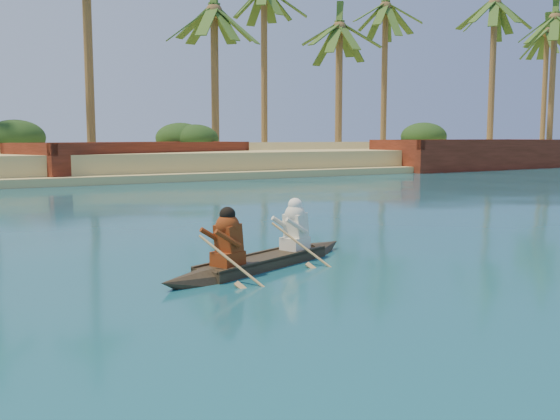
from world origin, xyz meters
TOP-DOWN VIEW (x-y plane):
  - ground at (0.00, 0.00)m, footprint 160.00×160.00m
  - shrub_cluster at (0.00, 31.50)m, footprint 100.00×6.00m
  - canoe at (0.42, 3.48)m, footprint 4.30×2.17m
  - barge_mid at (5.78, 27.00)m, footprint 13.49×8.69m
  - barge_right at (27.16, 23.94)m, footprint 13.67×4.95m

SIDE VIEW (x-z plane):
  - ground at x=0.00m, z-range 0.00..0.00m
  - canoe at x=0.42m, z-range -0.37..0.84m
  - barge_mid at x=5.78m, z-range -0.32..1.82m
  - barge_right at x=27.16m, z-range -0.34..1.92m
  - shrub_cluster at x=0.00m, z-range 0.00..2.40m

